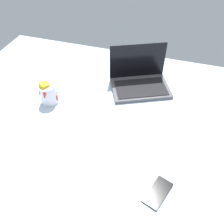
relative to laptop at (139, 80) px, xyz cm
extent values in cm
cube|color=silver|center=(-13.94, -34.20, -13.41)|extent=(180.00, 140.00, 18.00)
cube|color=#4C4C51|center=(1.29, -2.76, -3.41)|extent=(39.64, 34.82, 2.00)
cube|color=black|center=(1.93, -4.11, -2.21)|extent=(33.47, 27.69, 0.40)
cube|color=black|center=(-3.37, 7.21, 8.09)|extent=(30.31, 14.89, 21.00)
cylinder|color=silver|center=(-44.36, -28.60, 1.09)|extent=(9.00, 9.00, 11.00)
cube|color=red|center=(-42.91, -27.76, -0.90)|extent=(7.73, 7.31, 4.00)
cube|color=#268C33|center=(-45.78, -27.60, 1.71)|extent=(6.54, 6.98, 5.24)
cube|color=red|center=(-44.30, -30.02, 4.32)|extent=(6.33, 6.91, 4.78)
cube|color=yellow|center=(-45.28, -29.25, 6.94)|extent=(6.08, 5.87, 4.91)
cube|color=black|center=(22.48, -65.63, -4.01)|extent=(11.14, 15.48, 0.80)
camera|label=1|loc=(19.64, -118.09, 87.64)|focal=39.99mm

